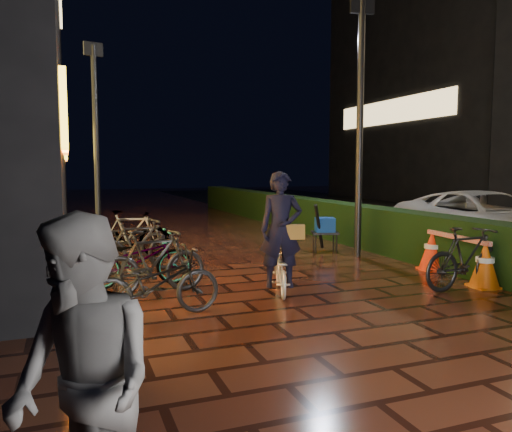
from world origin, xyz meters
name	(u,v)px	position (x,y,z in m)	size (l,w,h in m)	color
ground	(351,314)	(0.00, 0.00, 0.00)	(80.00, 80.00, 0.00)	#381911
hedge	(306,214)	(3.30, 8.00, 0.50)	(0.70, 20.00, 1.00)	black
bystander_person	(82,389)	(-3.40, -3.07, 0.86)	(0.84, 0.65, 1.72)	slate
van	(485,220)	(5.89, 3.60, 0.68)	(2.25, 4.88, 1.36)	#B9B9BE
lamp_post_hedge	(360,116)	(2.42, 3.71, 3.01)	(0.53, 0.17, 5.47)	black
lamp_post_sf	(96,133)	(-2.70, 8.23, 2.82)	(0.49, 0.18, 5.12)	black
cyclist	(281,249)	(-0.43, 1.34, 0.69)	(0.84, 1.38, 1.87)	silver
traffic_barrier	(456,257)	(2.86, 1.24, 0.38)	(0.61, 1.89, 0.76)	#DA580B
cart_assembly	(324,227)	(2.04, 4.51, 0.57)	(0.77, 0.65, 1.11)	black
parked_bikes_storefront	(138,251)	(-2.33, 3.16, 0.48)	(1.98, 5.41, 1.01)	black
parked_bikes_hedge	(511,267)	(2.45, -0.26, 0.50)	(1.78, 2.22, 1.01)	black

